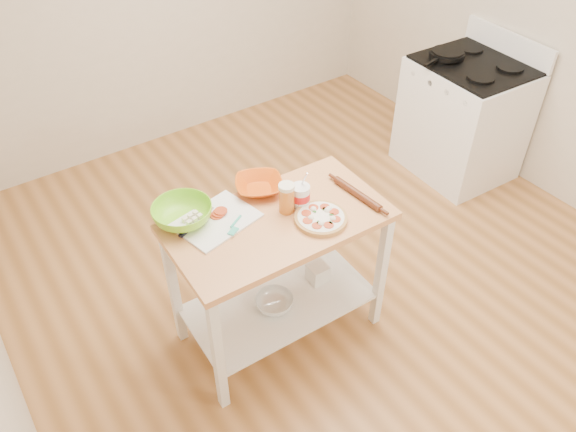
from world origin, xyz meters
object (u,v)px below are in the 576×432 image
at_px(spatula, 235,226).
at_px(orange_bowl, 259,186).
at_px(gas_stove, 463,118).
at_px(pizza, 321,218).
at_px(yogurt_tub, 300,196).
at_px(cutting_board, 215,220).
at_px(shelf_glass_bowl, 274,303).
at_px(shelf_bin, 318,273).
at_px(rolling_pin, 357,194).
at_px(knife, 192,226).
at_px(green_bowl, 182,214).
at_px(prep_island, 278,254).
at_px(skillet, 446,54).
at_px(beer_pint, 287,198).

relative_size(spatula, orange_bowl, 0.50).
bearing_deg(gas_stove, pizza, -157.39).
bearing_deg(yogurt_tub, spatula, 174.58).
bearing_deg(cutting_board, shelf_glass_bowl, -52.93).
xyz_separation_m(cutting_board, orange_bowl, (0.33, 0.09, 0.02)).
xyz_separation_m(gas_stove, yogurt_tub, (-2.03, -0.56, 0.49)).
bearing_deg(shelf_bin, rolling_pin, -31.48).
height_order(pizza, orange_bowl, orange_bowl).
bearing_deg(orange_bowl, knife, -170.97).
relative_size(gas_stove, green_bowl, 3.57).
height_order(prep_island, rolling_pin, rolling_pin).
bearing_deg(gas_stove, orange_bowl, -168.46).
xyz_separation_m(orange_bowl, shelf_glass_bowl, (-0.10, -0.28, -0.64)).
xyz_separation_m(cutting_board, green_bowl, (-0.14, 0.09, 0.04)).
distance_m(skillet, yogurt_tub, 2.05).
bearing_deg(shelf_glass_bowl, skillet, 20.74).
distance_m(knife, rolling_pin, 0.90).
bearing_deg(skillet, yogurt_tub, -167.90).
distance_m(gas_stove, spatula, 2.51).
relative_size(pizza, rolling_pin, 0.81).
xyz_separation_m(skillet, spatula, (-2.30, -0.72, -0.06)).
xyz_separation_m(skillet, yogurt_tub, (-1.91, -0.75, -0.01)).
bearing_deg(knife, skillet, -8.55).
xyz_separation_m(beer_pint, rolling_pin, (0.38, -0.12, -0.07)).
distance_m(cutting_board, spatula, 0.12).
bearing_deg(green_bowl, knife, -81.07).
xyz_separation_m(pizza, beer_pint, (-0.10, 0.16, 0.07)).
bearing_deg(prep_island, rolling_pin, -11.58).
bearing_deg(orange_bowl, spatula, -144.31).
distance_m(gas_stove, green_bowl, 2.67).
distance_m(cutting_board, yogurt_tub, 0.46).
bearing_deg(shelf_glass_bowl, yogurt_tub, 13.78).
bearing_deg(rolling_pin, yogurt_tub, 157.32).
bearing_deg(orange_bowl, rolling_pin, -41.06).
height_order(pizza, cutting_board, pizza).
bearing_deg(knife, prep_island, -47.43).
relative_size(skillet, pizza, 1.50).
height_order(gas_stove, beer_pint, gas_stove).
height_order(pizza, beer_pint, beer_pint).
bearing_deg(knife, beer_pint, -40.76).
relative_size(spatula, knife, 0.51).
relative_size(pizza, knife, 1.09).
distance_m(prep_island, gas_stove, 2.28).
height_order(skillet, pizza, skillet).
bearing_deg(rolling_pin, beer_pint, 162.27).
xyz_separation_m(gas_stove, rolling_pin, (-1.73, -0.69, 0.45)).
bearing_deg(prep_island, skillet, 20.63).
xyz_separation_m(yogurt_tub, shelf_glass_bowl, (-0.21, -0.05, -0.67)).
height_order(skillet, green_bowl, green_bowl).
xyz_separation_m(knife, shelf_glass_bowl, (0.35, -0.21, -0.62)).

